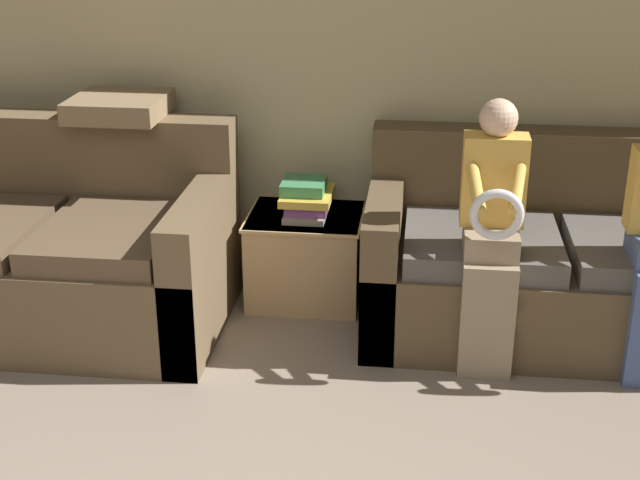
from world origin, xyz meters
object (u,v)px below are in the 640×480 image
object	(u,v)px
throw_pillow	(119,106)
side_shelf	(306,255)
couch_main	(558,266)
book_stack	(306,198)
couch_side	(58,255)
child_left_seated	(492,226)

from	to	relation	value
throw_pillow	side_shelf	bearing A→B (deg)	1.07
couch_main	side_shelf	size ratio (longest dim) A/B	3.13
book_stack	throw_pillow	size ratio (longest dim) A/B	0.73
couch_side	book_stack	distance (m)	1.24
book_stack	couch_side	bearing A→B (deg)	-162.35
throw_pillow	child_left_seated	bearing A→B (deg)	-16.56
couch_side	throw_pillow	distance (m)	0.78
side_shelf	couch_main	bearing A→B (deg)	-7.90
couch_side	throw_pillow	bearing A→B (deg)	55.18
child_left_seated	side_shelf	distance (m)	1.11
child_left_seated	book_stack	world-z (taller)	child_left_seated
couch_main	book_stack	xyz separation A→B (m)	(-1.22, 0.17, 0.23)
couch_main	child_left_seated	distance (m)	0.61
couch_side	throw_pillow	size ratio (longest dim) A/B	3.64
couch_main	child_left_seated	world-z (taller)	child_left_seated
couch_side	side_shelf	size ratio (longest dim) A/B	2.79
couch_main	child_left_seated	xyz separation A→B (m)	(-0.35, -0.38, 0.33)
side_shelf	throw_pillow	size ratio (longest dim) A/B	1.30
couch_main	side_shelf	xyz separation A→B (m)	(-1.23, 0.17, -0.08)
couch_main	couch_side	size ratio (longest dim) A/B	1.12
couch_side	side_shelf	world-z (taller)	couch_side
child_left_seated	side_shelf	world-z (taller)	child_left_seated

